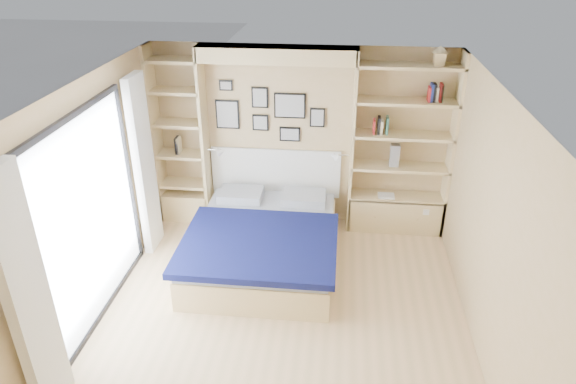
# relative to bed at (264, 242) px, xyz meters

# --- Properties ---
(ground) EXTENTS (4.50, 4.50, 0.00)m
(ground) POSITION_rel_bed_xyz_m (0.35, -1.07, -0.28)
(ground) COLOR #E1B884
(ground) RESTS_ON ground
(room_shell) EXTENTS (4.50, 4.50, 4.50)m
(room_shell) POSITION_rel_bed_xyz_m (-0.03, 0.45, 0.79)
(room_shell) COLOR tan
(room_shell) RESTS_ON ground
(bed) EXTENTS (1.82, 2.30, 1.07)m
(bed) POSITION_rel_bed_xyz_m (0.00, 0.00, 0.00)
(bed) COLOR #D9BD83
(bed) RESTS_ON ground
(photo_gallery) EXTENTS (1.48, 0.02, 0.82)m
(photo_gallery) POSITION_rel_bed_xyz_m (-0.10, 1.15, 1.32)
(photo_gallery) COLOR black
(photo_gallery) RESTS_ON ground
(reading_lamps) EXTENTS (1.92, 0.12, 0.15)m
(reading_lamps) POSITION_rel_bed_xyz_m (0.05, 0.93, 0.82)
(reading_lamps) COLOR silver
(reading_lamps) RESTS_ON ground
(shelf_decor) EXTENTS (3.49, 0.23, 2.03)m
(shelf_decor) POSITION_rel_bed_xyz_m (1.44, 1.00, 1.41)
(shelf_decor) COLOR #A51E1E
(shelf_decor) RESTS_ON ground
(deck_chair) EXTENTS (0.52, 0.84, 0.83)m
(deck_chair) POSITION_rel_bed_xyz_m (-2.57, -1.21, 0.11)
(deck_chair) COLOR tan
(deck_chair) RESTS_ON ground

